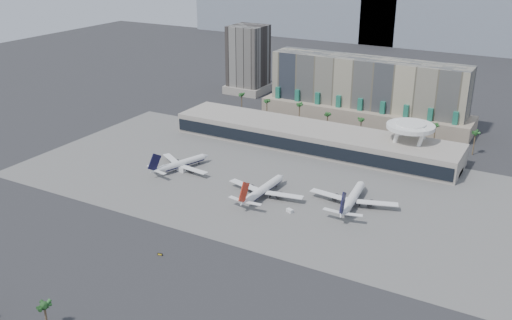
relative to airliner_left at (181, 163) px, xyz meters
The scene contains 15 objects.
ground 65.03m from the airliner_left, 43.62° to the right, with size 900.00×900.00×0.00m, color #232326.
apron_pad 48.23m from the airliner_left, 12.24° to the left, with size 260.00×130.00×0.06m, color #5B5B59.
mountain_ridge 432.56m from the airliner_left, 80.01° to the left, with size 680.00×60.00×70.00m.
hotel 142.23m from the airliner_left, 66.25° to the left, with size 140.00×30.00×42.00m.
office_tower 163.62m from the airliner_left, 107.18° to the left, with size 30.00×30.00×52.00m.
terminal 80.31m from the airliner_left, 54.13° to the left, with size 170.00×32.50×14.50m.
saucer_structure 125.32m from the airliner_left, 34.91° to the left, with size 26.00×26.00×21.89m.
palm_row 114.05m from the airliner_left, 61.67° to the left, with size 157.80×2.80×13.10m.
airliner_left is the anchor object (origin of this frame).
airliner_centre 54.77m from the airliner_left, ahead, with size 40.34×41.55×14.34m.
airliner_right 94.95m from the airliner_left, ahead, with size 41.77×43.19×14.92m.
service_vehicle_a 3.75m from the airliner_left, 52.72° to the right, with size 5.06×2.48×2.48m, color white.
service_vehicle_b 74.68m from the airliner_left, 13.11° to the right, with size 3.10×1.77×1.59m, color white.
taxiway_sign 87.39m from the airliner_left, 59.34° to the right, with size 2.11×0.82×0.96m.
near_palm_a 134.39m from the airliner_left, 72.31° to the right, with size 6.00×6.00×10.12m.
Camera 1 is at (124.91, -180.88, 117.98)m, focal length 40.00 mm.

